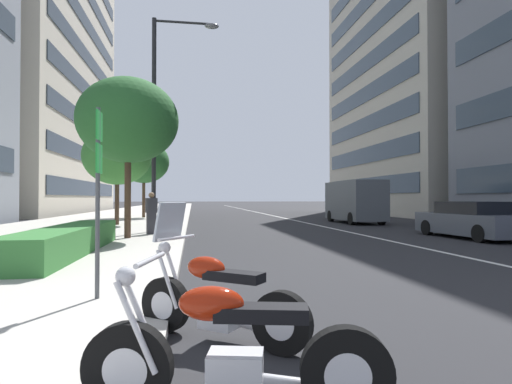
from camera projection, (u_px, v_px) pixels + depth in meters
name	position (u px, v px, depth m)	size (l,w,h in m)	color
sidewalk_right_plaza	(124.00, 217.00, 31.35)	(160.00, 9.63, 0.15)	#B2ADA3
lane_centre_stripe	(269.00, 215.00, 38.10)	(110.00, 0.16, 0.01)	silver
motorcycle_by_sign_pole	(232.00, 356.00, 2.89)	(0.71, 2.13, 1.10)	black
motorcycle_far_end_row	(216.00, 300.00, 4.40)	(1.35, 1.72, 1.47)	black
car_lead_in_lane	(472.00, 221.00, 15.79)	(4.63, 2.08, 1.39)	#4C515B
delivery_van_ahead	(354.00, 201.00, 25.47)	(5.37, 2.04, 2.55)	#4C5156
parking_sign_by_curb	(98.00, 179.00, 5.68)	(0.32, 0.06, 2.60)	#47494C
street_lamp_with_banners	(163.00, 105.00, 17.18)	(1.26, 2.74, 8.79)	#232326
clipped_hedge_bed	(68.00, 240.00, 10.25)	(6.62, 1.10, 0.65)	#337033
street_tree_by_lamp_post	(128.00, 121.00, 14.35)	(3.44, 3.44, 5.51)	#473323
street_tree_far_plaza	(117.00, 156.00, 21.58)	(3.49, 3.49, 5.03)	#473323
street_tree_mid_sidewalk	(144.00, 162.00, 29.78)	(3.57, 3.57, 5.48)	#473323
pedestrian_on_plaza	(151.00, 213.00, 15.88)	(0.39, 0.47, 1.59)	#2D2D33
office_tower_near_left	(458.00, 43.00, 40.78)	(20.94, 19.24, 33.40)	#B7B2A3
office_tower_behind_plaza	(10.00, 59.00, 42.96)	(28.52, 15.56, 31.75)	beige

